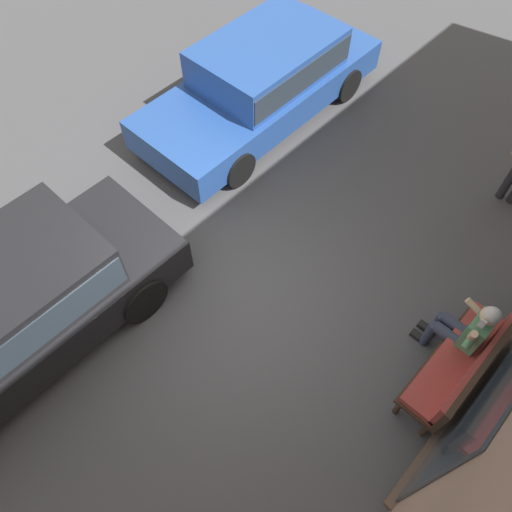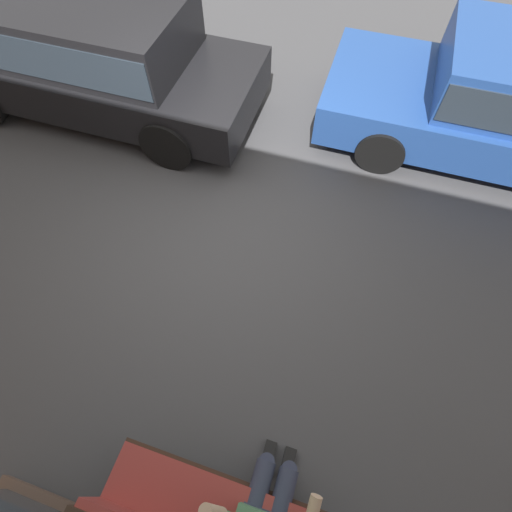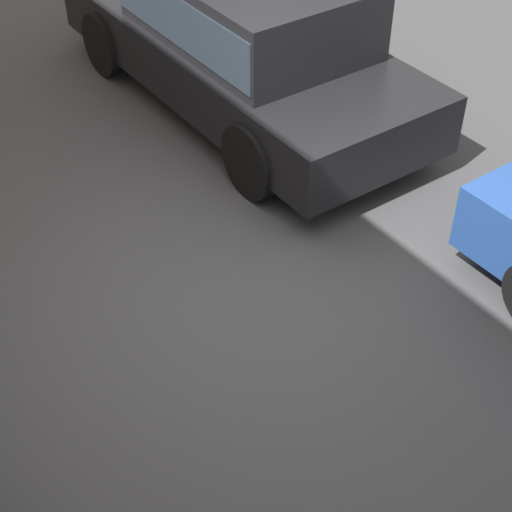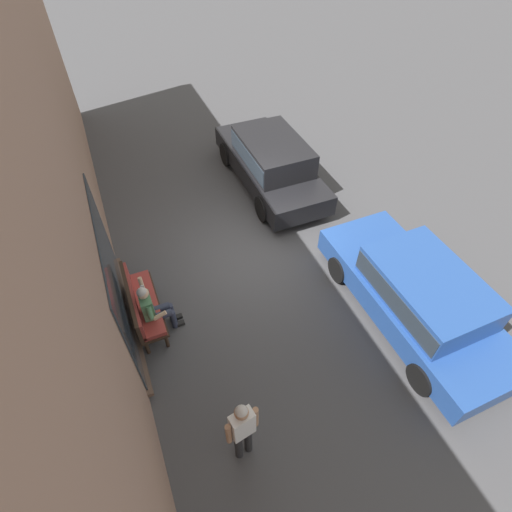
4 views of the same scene
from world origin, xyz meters
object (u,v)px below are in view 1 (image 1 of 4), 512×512
person_on_phone (466,330)px  parked_car_near (263,77)px  bench (465,364)px  parked_car_mid (8,310)px

person_on_phone → parked_car_near: 5.30m
parked_car_near → person_on_phone: bearing=70.5°
bench → parked_car_near: parked_car_near is taller
bench → parked_car_near: size_ratio=0.38×
bench → parked_car_mid: (3.34, -4.40, 0.25)m
bench → person_on_phone: bearing=-144.7°
bench → parked_car_near: 5.62m
parked_car_near → parked_car_mid: bearing=8.6°
bench → parked_car_mid: size_ratio=0.39×
parked_car_near → parked_car_mid: (5.43, 0.82, 0.05)m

